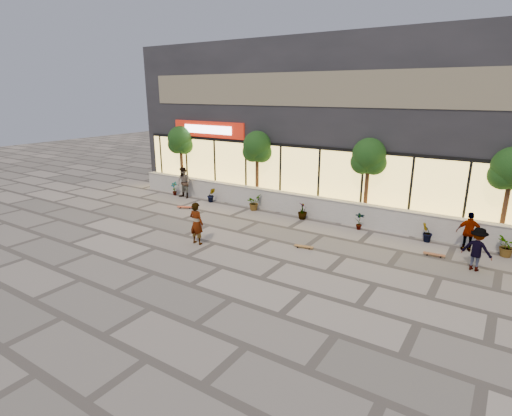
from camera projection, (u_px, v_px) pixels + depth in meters
The scene contains 21 objects.
ground at pixel (222, 267), 13.95m from camera, with size 80.00×80.00×0.00m, color #9C9288.
planter_wall at pixel (310, 206), 19.43m from camera, with size 22.00×0.42×1.04m.
retail_building at pixel (354, 121), 22.80m from camera, with size 24.00×9.17×8.50m.
shrub_a at pixel (174, 189), 23.47m from camera, with size 0.43×0.29×0.81m, color #133B12.
shrub_b at pixel (211, 195), 22.00m from camera, with size 0.45×0.36×0.81m, color #133B12.
shrub_c at pixel (254, 202), 20.54m from camera, with size 0.73×0.63×0.81m, color #133B12.
shrub_d at pixel (303, 211), 19.08m from camera, with size 0.45×0.45×0.81m, color #133B12.
shrub_e at pixel (360, 221), 17.61m from camera, with size 0.43×0.29×0.81m, color #133B12.
shrub_f at pixel (427, 233), 16.15m from camera, with size 0.45×0.36×0.81m, color #133B12.
shrub_g at pixel (507, 247), 14.69m from camera, with size 0.73×0.63×0.81m, color #133B12.
tree_west at pixel (180, 142), 24.01m from camera, with size 1.60×1.50×3.92m.
tree_midwest at pixel (257, 149), 21.13m from camera, with size 1.60×1.50×3.92m.
tree_mideast at pixel (369, 159), 18.00m from camera, with size 1.60×1.50×3.92m.
tree_east at pixel (512, 171), 15.12m from camera, with size 1.60×1.50×3.92m.
skater_center at pixel (196, 223), 15.85m from camera, with size 0.63×0.41×1.72m, color white.
skater_left at pixel (184, 183), 22.73m from camera, with size 0.86×0.67×1.78m, color tan.
skater_right_near at pixel (469, 232), 15.14m from camera, with size 0.91×0.38×1.55m, color white.
skater_right_far at pixel (477, 249), 13.51m from camera, with size 0.99×0.57×1.53m, color maroon.
skateboard_center at pixel (304, 246), 15.59m from camera, with size 0.79×0.33×0.09m.
skateboard_left at pixel (185, 207), 20.89m from camera, with size 0.83×0.56×0.10m.
skateboard_right_near at pixel (434, 254), 14.84m from camera, with size 0.77×0.25×0.09m.
Camera 1 is at (7.98, -10.08, 5.90)m, focal length 28.00 mm.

